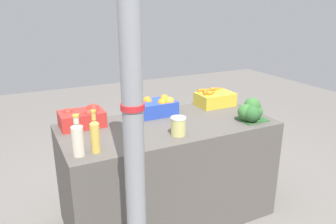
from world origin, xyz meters
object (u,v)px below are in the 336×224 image
object	(u,v)px
juice_bottle_cloudy	(78,138)
juice_bottle_golden	(95,135)
pickle_jar	(178,126)
carrot_crate	(215,99)
apple_crate	(83,117)
broccoli_pile	(251,111)
orange_crate	(157,106)
support_pole	(133,128)

from	to	relation	value
juice_bottle_cloudy	juice_bottle_golden	xyz separation A→B (m)	(0.11, 0.00, 0.00)
juice_bottle_golden	pickle_jar	distance (m)	0.61
carrot_crate	juice_bottle_golden	xyz separation A→B (m)	(-1.26, -0.51, 0.05)
carrot_crate	juice_bottle_cloudy	world-z (taller)	juice_bottle_cloudy
carrot_crate	pickle_jar	world-z (taller)	carrot_crate
carrot_crate	juice_bottle_golden	world-z (taller)	juice_bottle_golden
apple_crate	juice_bottle_cloudy	xyz separation A→B (m)	(-0.14, -0.50, 0.04)
apple_crate	broccoli_pile	world-z (taller)	broccoli_pile
orange_crate	juice_bottle_golden	world-z (taller)	juice_bottle_golden
orange_crate	carrot_crate	bearing A→B (deg)	0.42
juice_bottle_cloudy	carrot_crate	bearing A→B (deg)	20.42
apple_crate	pickle_jar	distance (m)	0.75
support_pole	orange_crate	size ratio (longest dim) A/B	6.91
orange_crate	juice_bottle_golden	bearing A→B (deg)	-142.60
apple_crate	juice_bottle_cloudy	bearing A→B (deg)	-105.92
carrot_crate	pickle_jar	distance (m)	0.81
juice_bottle_golden	orange_crate	bearing A→B (deg)	37.40
broccoli_pile	orange_crate	bearing A→B (deg)	143.10
apple_crate	juice_bottle_cloudy	distance (m)	0.53
apple_crate	juice_bottle_cloudy	size ratio (longest dim) A/B	1.24
juice_bottle_golden	broccoli_pile	bearing A→B (deg)	1.43
apple_crate	carrot_crate	xyz separation A→B (m)	(1.22, 0.01, -0.01)
orange_crate	juice_bottle_golden	size ratio (longest dim) A/B	1.19
orange_crate	broccoli_pile	distance (m)	0.79
orange_crate	support_pole	bearing A→B (deg)	-120.40
carrot_crate	juice_bottle_cloudy	bearing A→B (deg)	-159.58
juice_bottle_cloudy	broccoli_pile	bearing A→B (deg)	1.32
support_pole	juice_bottle_golden	size ratio (longest dim) A/B	8.20
carrot_crate	pickle_jar	xyz separation A→B (m)	(-0.65, -0.49, 0.00)
apple_crate	broccoli_pile	xyz separation A→B (m)	(1.26, -0.47, 0.01)
broccoli_pile	juice_bottle_cloudy	xyz separation A→B (m)	(-1.40, -0.03, 0.03)
apple_crate	juice_bottle_golden	size ratio (longest dim) A/B	1.19
juice_bottle_cloudy	pickle_jar	distance (m)	0.72
orange_crate	pickle_jar	size ratio (longest dim) A/B	2.46
carrot_crate	pickle_jar	size ratio (longest dim) A/B	2.46
orange_crate	pickle_jar	world-z (taller)	orange_crate
support_pole	broccoli_pile	world-z (taller)	support_pole
broccoli_pile	apple_crate	bearing A→B (deg)	159.39
support_pole	broccoli_pile	xyz separation A→B (m)	(1.20, 0.50, -0.23)
support_pole	pickle_jar	world-z (taller)	support_pole
support_pole	juice_bottle_golden	world-z (taller)	support_pole
orange_crate	juice_bottle_cloudy	size ratio (longest dim) A/B	1.24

